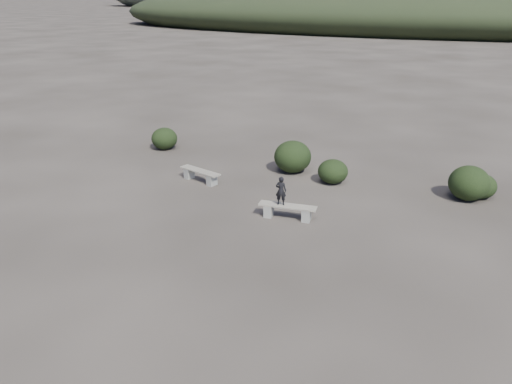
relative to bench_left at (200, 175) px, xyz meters
The scene contains 9 objects.
ground 6.57m from the bench_left, 62.45° to the right, with size 1200.00×1200.00×0.00m, color #2C2722.
bench_left is the anchor object (origin of this frame).
bench_right 4.60m from the bench_left, 18.11° to the right, with size 1.89×0.77×0.46m.
seated_person 4.46m from the bench_left, 19.60° to the right, with size 0.34×0.23×0.95m, color black.
shrub_b 3.79m from the bench_left, 46.43° to the left, with size 1.49×1.49×1.28m, color black.
shrub_c 5.05m from the bench_left, 27.53° to the left, with size 1.14×1.14×0.91m, color black.
shrub_d 9.70m from the bench_left, 18.44° to the left, with size 1.39×1.39×1.22m, color black.
shrub_e 10.16m from the bench_left, 19.79° to the left, with size 1.05×1.05×0.88m, color black.
shrub_f 4.79m from the bench_left, 144.86° to the left, with size 1.18×1.18×1.00m, color black.
Camera 1 is at (7.50, -8.83, 6.74)m, focal length 35.00 mm.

